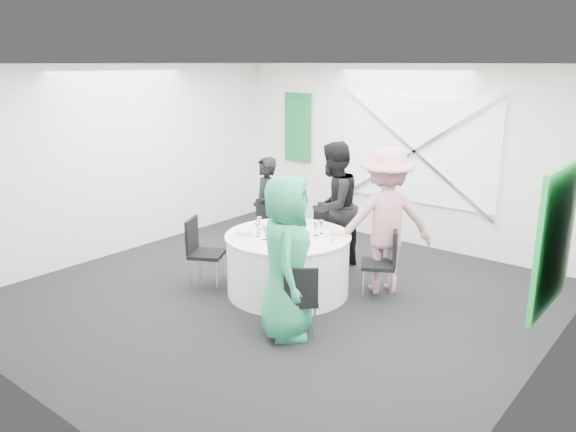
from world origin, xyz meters
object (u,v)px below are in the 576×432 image
Objects in this scene: chair_front_right at (300,296)px; chair_back at (322,234)px; chair_back_right at (385,258)px; person_man_back_left at (266,209)px; green_water_bottle at (302,225)px; clear_water_bottle at (275,225)px; person_woman_green at (286,258)px; banquet_table at (288,264)px; chair_front_left at (201,247)px; person_man_back at (333,207)px; chair_back_left at (272,227)px; person_woman_pink at (386,221)px.

chair_back is at bearing -105.14° from chair_front_right.
chair_front_right is (-0.17, -1.48, -0.04)m from chair_back_right.
chair_front_right is 0.53× the size of person_man_back_left.
green_water_bottle is 0.33m from clear_water_bottle.
green_water_bottle is (-0.58, 1.01, 0.01)m from person_woman_green.
chair_back_right is at bearing 30.49° from banquet_table.
chair_back is at bearing -12.64° from person_woman_green.
chair_front_right is 0.90× the size of chair_front_left.
chair_back_right is 1.23m from person_man_back.
chair_front_right is 1.35m from clear_water_bottle.
person_woman_pink reaches higher than chair_back_left.
person_woman_green is 6.15× the size of clear_water_bottle.
person_man_back_left reaches higher than chair_front_left.
chair_back_left is at bearing -35.89° from person_woman_pink.
person_woman_green reaches higher than chair_back_left.
chair_front_right is 0.47× the size of person_woman_green.
person_woman_pink is at bearing 39.84° from clear_water_bottle.
person_woman_green reaches higher than chair_front_right.
banquet_table is 0.53m from green_water_bottle.
person_man_back_left is 1.32m from green_water_bottle.
person_woman_green reaches higher than clear_water_bottle.
person_woman_green is 1.17m from green_water_bottle.
chair_back_right is at bearing 30.00° from clear_water_bottle.
person_man_back_left reaches higher than chair_back_right.
chair_back_left is 3.08× the size of green_water_bottle.
banquet_table is at bearing 0.00° from person_woman_pink.
person_man_back is 1.03× the size of person_woman_green.
clear_water_bottle is at bearing -1.78° from person_woman_pink.
chair_back_right reaches higher than chair_front_right.
banquet_table is at bearing -90.00° from chair_front_right.
chair_back_right is 1.49m from chair_front_right.
person_woman_pink reaches higher than chair_front_left.
person_man_back reaches higher than chair_back_right.
chair_front_left is at bearing -91.05° from chair_back_right.
person_man_back is (-0.05, 1.06, 0.52)m from banquet_table.
person_woman_pink is 6.53× the size of clear_water_bottle.
clear_water_bottle is (-0.85, 0.83, 0.00)m from person_woman_green.
person_man_back_left reaches higher than chair_front_right.
chair_back_left is at bearing 141.69° from banquet_table.
person_man_back_left is (-1.88, 1.63, 0.29)m from chair_front_right.
chair_back_right is at bearing 28.64° from green_water_bottle.
green_water_bottle is 1.10× the size of clear_water_bottle.
person_woman_pink is 1.04m from green_water_bottle.
chair_back is 0.45m from person_man_back.
person_woman_green is at bearing 41.72° from person_woman_pink.
chair_front_left is at bearing -33.61° from person_man_back.
person_man_back_left is 1.02m from person_man_back.
person_man_back_left is 0.88× the size of person_woman_green.
chair_back is at bearing -55.02° from chair_front_left.
chair_front_right is at bearing -36.93° from chair_back_right.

